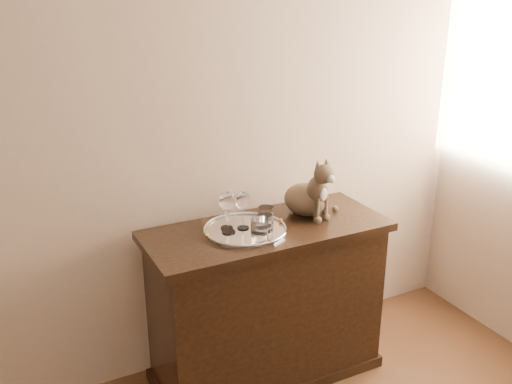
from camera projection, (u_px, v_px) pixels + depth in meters
wall_back at (120, 126)px, 2.59m from camera, size 4.00×0.10×2.70m
sideboard at (267, 303)px, 2.91m from camera, size 1.20×0.50×0.85m
tray at (245, 230)px, 2.72m from camera, size 0.40×0.40×0.01m
wine_glass_a at (226, 210)px, 2.70m from camera, size 0.07×0.07×0.19m
wine_glass_c at (228, 212)px, 2.65m from camera, size 0.08×0.08×0.21m
wine_glass_d at (243, 210)px, 2.70m from camera, size 0.07×0.07×0.19m
tumbler_a at (265, 223)px, 2.69m from camera, size 0.07×0.07×0.08m
tumbler_b at (259, 228)px, 2.62m from camera, size 0.08×0.08×0.09m
tumbler_c at (266, 215)px, 2.77m from camera, size 0.08×0.08×0.08m
cat at (306, 185)px, 2.87m from camera, size 0.37×0.35×0.32m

